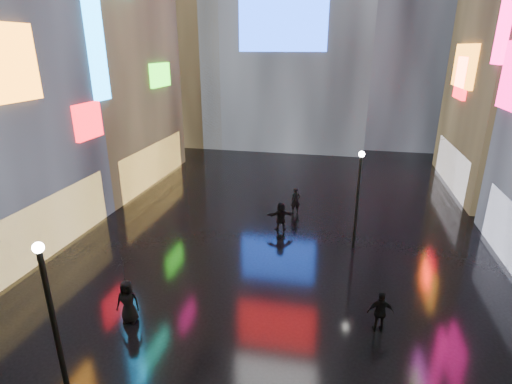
% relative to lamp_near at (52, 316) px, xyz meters
% --- Properties ---
extents(ground, '(140.00, 140.00, 0.00)m').
position_rel_lamp_near_xyz_m(ground, '(4.56, 13.41, -2.94)').
color(ground, black).
rests_on(ground, ground).
extents(building_left_far, '(10.28, 12.00, 22.00)m').
position_rel_lamp_near_xyz_m(building_left_far, '(-11.42, 19.42, 8.04)').
color(building_left_far, black).
rests_on(building_left_far, ground).
extents(tower_flank_left, '(10.00, 10.00, 26.00)m').
position_rel_lamp_near_xyz_m(tower_flank_left, '(-9.44, 35.41, 10.06)').
color(tower_flank_left, black).
rests_on(tower_flank_left, ground).
extents(lamp_near, '(0.30, 0.30, 5.20)m').
position_rel_lamp_near_xyz_m(lamp_near, '(0.00, 0.00, 0.00)').
color(lamp_near, black).
rests_on(lamp_near, ground).
extents(lamp_far, '(0.30, 0.30, 5.20)m').
position_rel_lamp_near_xyz_m(lamp_far, '(8.43, 11.57, 0.00)').
color(lamp_far, black).
rests_on(lamp_far, ground).
extents(pedestrian_3, '(1.01, 0.53, 1.64)m').
position_rel_lamp_near_xyz_m(pedestrian_3, '(9.27, 5.10, -2.12)').
color(pedestrian_3, black).
rests_on(pedestrian_3, ground).
extents(pedestrian_4, '(0.95, 0.71, 1.76)m').
position_rel_lamp_near_xyz_m(pedestrian_4, '(-0.01, 3.65, -2.07)').
color(pedestrian_4, black).
rests_on(pedestrian_4, ground).
extents(pedestrian_5, '(1.62, 1.00, 1.67)m').
position_rel_lamp_near_xyz_m(pedestrian_5, '(4.37, 12.91, -2.11)').
color(pedestrian_5, black).
rests_on(pedestrian_5, ground).
extents(pedestrian_6, '(0.68, 0.55, 1.62)m').
position_rel_lamp_near_xyz_m(pedestrian_6, '(4.89, 15.58, -2.13)').
color(pedestrian_6, black).
rests_on(pedestrian_6, ground).
extents(umbrella_2, '(1.44, 1.44, 0.92)m').
position_rel_lamp_near_xyz_m(umbrella_2, '(-0.01, 3.65, -0.73)').
color(umbrella_2, black).
rests_on(umbrella_2, pedestrian_4).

